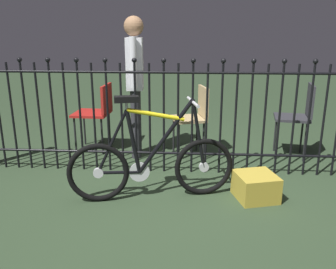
{
  "coord_description": "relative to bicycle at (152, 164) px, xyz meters",
  "views": [
    {
      "loc": [
        0.07,
        -2.85,
        1.46
      ],
      "look_at": [
        -0.13,
        0.2,
        0.55
      ],
      "focal_mm": 37.85,
      "sensor_mm": 36.0,
      "label": 1
    }
  ],
  "objects": [
    {
      "name": "chair_red",
      "position": [
        -0.81,
        1.31,
        0.19
      ],
      "size": [
        0.44,
        0.44,
        0.82
      ],
      "color": "black",
      "rests_on": "ground"
    },
    {
      "name": "chair_charcoal",
      "position": [
        1.59,
        1.19,
        0.21
      ],
      "size": [
        0.45,
        0.44,
        0.87
      ],
      "color": "black",
      "rests_on": "ground"
    },
    {
      "name": "iron_fence",
      "position": [
        0.19,
        0.63,
        0.3
      ],
      "size": [
        4.56,
        0.07,
        1.26
      ],
      "color": "black",
      "rests_on": "ground"
    },
    {
      "name": "bicycle",
      "position": [
        0.0,
        0.0,
        0.0
      ],
      "size": [
        1.45,
        0.45,
        0.93
      ],
      "color": "black",
      "rests_on": "ground"
    },
    {
      "name": "ground_plane",
      "position": [
        0.26,
        -0.04,
        -0.33
      ],
      "size": [
        20.0,
        20.0,
        0.0
      ],
      "primitive_type": "plane",
      "color": "#2C3E27"
    },
    {
      "name": "person_visitor",
      "position": [
        -0.31,
        1.11,
        0.63
      ],
      "size": [
        0.22,
        0.47,
        1.61
      ],
      "color": "#2D2D33",
      "rests_on": "ground"
    },
    {
      "name": "chair_tan",
      "position": [
        0.38,
        1.17,
        0.18
      ],
      "size": [
        0.45,
        0.45,
        0.83
      ],
      "color": "black",
      "rests_on": "ground"
    },
    {
      "name": "display_crate",
      "position": [
        0.92,
        0.05,
        -0.21
      ],
      "size": [
        0.41,
        0.41,
        0.23
      ],
      "primitive_type": "cube",
      "rotation": [
        0.0,
        0.0,
        0.26
      ],
      "color": "#B29933",
      "rests_on": "ground"
    }
  ]
}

